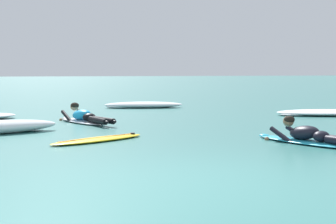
{
  "coord_description": "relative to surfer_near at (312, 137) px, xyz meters",
  "views": [
    {
      "loc": [
        -1.64,
        -6.36,
        1.43
      ],
      "look_at": [
        0.35,
        4.94,
        0.44
      ],
      "focal_mm": 56.95,
      "sensor_mm": 36.0,
      "label": 1
    }
  ],
  "objects": [
    {
      "name": "ground_plane",
      "position": [
        -2.65,
        7.26,
        -0.14
      ],
      "size": [
        120.0,
        120.0,
        0.0
      ],
      "primitive_type": "plane",
      "color": "#387A75"
    },
    {
      "name": "whitewater_mid_left",
      "position": [
        2.94,
        5.38,
        -0.06
      ],
      "size": [
        3.01,
        1.66,
        0.17
      ],
      "color": "white",
      "rests_on": "ground"
    },
    {
      "name": "surfer_near",
      "position": [
        0.0,
        0.0,
        0.0
      ],
      "size": [
        1.59,
        2.48,
        0.53
      ],
      "color": "#2DB2D1",
      "rests_on": "ground"
    },
    {
      "name": "whitewater_front",
      "position": [
        -1.94,
        9.04,
        -0.04
      ],
      "size": [
        2.73,
        0.94,
        0.21
      ],
      "color": "white",
      "rests_on": "ground"
    },
    {
      "name": "surfer_far",
      "position": [
        -4.05,
        4.42,
        0.0
      ],
      "size": [
        1.49,
        2.43,
        0.54
      ],
      "color": "silver",
      "rests_on": "ground"
    },
    {
      "name": "drifting_surfboard",
      "position": [
        -3.84,
        1.11,
        -0.1
      ],
      "size": [
        2.03,
        1.61,
        0.16
      ],
      "color": "yellow",
      "rests_on": "ground"
    }
  ]
}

